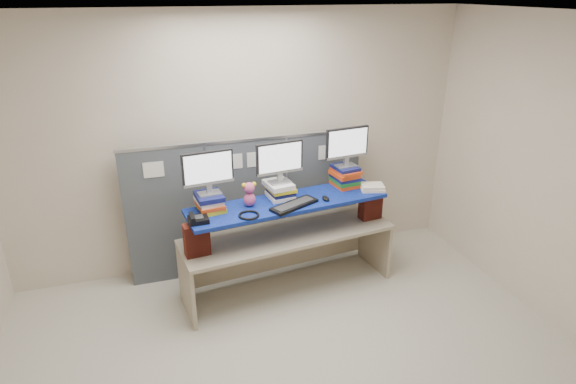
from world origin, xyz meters
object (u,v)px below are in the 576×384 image
object	(u,v)px
monitor_center	(280,160)
desk	(288,244)
desk_phone	(197,219)
blue_board	(288,203)
monitor_right	(347,145)
monitor_left	(208,170)
keyboard	(294,205)

from	to	relation	value
monitor_center	desk	bearing A→B (deg)	-72.71
monitor_center	desk_phone	bearing A→B (deg)	-167.26
desk	desk_phone	size ratio (longest dim) A/B	12.32
blue_board	monitor_right	size ratio (longest dim) A/B	4.17
monitor_right	desk_phone	world-z (taller)	monitor_right
monitor_right	desk_phone	size ratio (longest dim) A/B	2.65
blue_board	monitor_right	bearing A→B (deg)	9.34
blue_board	monitor_left	world-z (taller)	monitor_left
blue_board	monitor_left	distance (m)	0.87
keyboard	monitor_right	bearing A→B (deg)	0.97
desk_phone	keyboard	bearing A→B (deg)	2.34
monitor_left	monitor_right	size ratio (longest dim) A/B	1.00
monitor_left	desk_phone	bearing A→B (deg)	-131.29
monitor_left	monitor_center	xyz separation A→B (m)	(0.71, 0.08, -0.00)
desk	keyboard	bearing A→B (deg)	-87.39
monitor_left	monitor_right	bearing A→B (deg)	0.00
monitor_left	desk	bearing A→B (deg)	-8.93
desk	monitor_left	distance (m)	1.17
monitor_center	monitor_right	distance (m)	0.76
blue_board	monitor_left	xyz separation A→B (m)	(-0.76, 0.03, 0.42)
monitor_left	monitor_center	bearing A→B (deg)	0.00
blue_board	keyboard	world-z (taller)	keyboard
keyboard	desk_phone	bearing A→B (deg)	158.60
desk	monitor_left	bearing A→B (deg)	171.07
blue_board	monitor_center	bearing A→B (deg)	107.29
blue_board	monitor_right	distance (m)	0.87
keyboard	blue_board	bearing A→B (deg)	74.20
monitor_left	monitor_center	world-z (taller)	monitor_left
blue_board	desk_phone	world-z (taller)	desk_phone
keyboard	desk_phone	size ratio (longest dim) A/B	2.89
monitor_right	keyboard	size ratio (longest dim) A/B	0.92
monitor_center	blue_board	bearing A→B (deg)	-72.71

